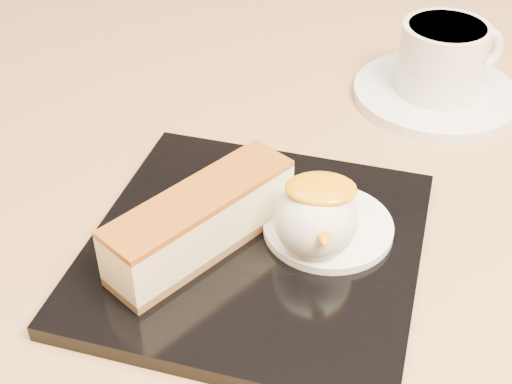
{
  "coord_description": "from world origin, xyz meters",
  "views": [
    {
      "loc": [
        0.03,
        -0.4,
        1.06
      ],
      "look_at": [
        0.02,
        -0.03,
        0.76
      ],
      "focal_mm": 50.0,
      "sensor_mm": 36.0,
      "label": 1
    }
  ],
  "objects_px": {
    "saucer": "(436,94)",
    "coffee_cup": "(444,57)",
    "cheesecake": "(201,221)",
    "dessert_plate": "(255,249)",
    "ice_cream_scoop": "(316,219)",
    "table": "(237,349)"
  },
  "relations": [
    {
      "from": "dessert_plate",
      "to": "cheesecake",
      "type": "height_order",
      "value": "cheesecake"
    },
    {
      "from": "saucer",
      "to": "coffee_cup",
      "type": "bearing_deg",
      "value": 23.77
    },
    {
      "from": "table",
      "to": "ice_cream_scoop",
      "type": "distance_m",
      "value": 0.21
    },
    {
      "from": "table",
      "to": "ice_cream_scoop",
      "type": "bearing_deg",
      "value": -41.15
    },
    {
      "from": "cheesecake",
      "to": "ice_cream_scoop",
      "type": "height_order",
      "value": "ice_cream_scoop"
    },
    {
      "from": "dessert_plate",
      "to": "coffee_cup",
      "type": "height_order",
      "value": "coffee_cup"
    },
    {
      "from": "ice_cream_scoop",
      "to": "saucer",
      "type": "height_order",
      "value": "ice_cream_scoop"
    },
    {
      "from": "ice_cream_scoop",
      "to": "dessert_plate",
      "type": "bearing_deg",
      "value": 172.87
    },
    {
      "from": "dessert_plate",
      "to": "cheesecake",
      "type": "xyz_separation_m",
      "value": [
        -0.03,
        -0.01,
        0.03
      ]
    },
    {
      "from": "dessert_plate",
      "to": "saucer",
      "type": "bearing_deg",
      "value": 53.91
    },
    {
      "from": "dessert_plate",
      "to": "ice_cream_scoop",
      "type": "bearing_deg",
      "value": -7.13
    },
    {
      "from": "table",
      "to": "saucer",
      "type": "relative_size",
      "value": 5.33
    },
    {
      "from": "cheesecake",
      "to": "saucer",
      "type": "distance_m",
      "value": 0.29
    },
    {
      "from": "table",
      "to": "saucer",
      "type": "xyz_separation_m",
      "value": [
        0.18,
        0.17,
        0.16
      ]
    },
    {
      "from": "ice_cream_scoop",
      "to": "coffee_cup",
      "type": "xyz_separation_m",
      "value": [
        0.12,
        0.22,
        0.0
      ]
    },
    {
      "from": "coffee_cup",
      "to": "cheesecake",
      "type": "bearing_deg",
      "value": -154.99
    },
    {
      "from": "saucer",
      "to": "table",
      "type": "bearing_deg",
      "value": -135.71
    },
    {
      "from": "cheesecake",
      "to": "saucer",
      "type": "height_order",
      "value": "cheesecake"
    },
    {
      "from": "saucer",
      "to": "coffee_cup",
      "type": "relative_size",
      "value": 1.52
    },
    {
      "from": "cheesecake",
      "to": "coffee_cup",
      "type": "xyz_separation_m",
      "value": [
        0.19,
        0.22,
        0.01
      ]
    },
    {
      "from": "table",
      "to": "coffee_cup",
      "type": "distance_m",
      "value": 0.32
    },
    {
      "from": "dessert_plate",
      "to": "cheesecake",
      "type": "relative_size",
      "value": 1.72
    }
  ]
}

